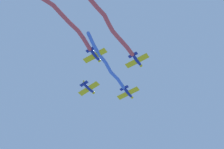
{
  "coord_description": "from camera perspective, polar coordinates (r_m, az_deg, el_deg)",
  "views": [
    {
      "loc": [
        -49.13,
        -28.92,
        7.73
      ],
      "look_at": [
        -5.6,
        -1.46,
        73.93
      ],
      "focal_mm": 56.67,
      "sensor_mm": 36.0,
      "label": 1
    }
  ],
  "objects": [
    {
      "name": "airplane_lead",
      "position": [
        87.7,
        2.61,
        -2.97
      ],
      "size": [
        4.36,
        5.86,
        1.47
      ],
      "rotation": [
        0.0,
        0.0,
        6.26
      ],
      "color": "navy"
    },
    {
      "name": "smoke_trail_lead",
      "position": [
        81.55,
        -0.99,
        1.91
      ],
      "size": [
        18.19,
        2.31,
        1.21
      ],
      "color": "#4C75DB"
    },
    {
      "name": "airplane_left_wing",
      "position": [
        86.32,
        -3.77,
        -2.23
      ],
      "size": [
        4.46,
        5.94,
        1.47
      ],
      "rotation": [
        0.0,
        0.0,
        6.18
      ],
      "color": "navy"
    },
    {
      "name": "airplane_right_wing",
      "position": [
        82.07,
        4.05,
        2.29
      ],
      "size": [
        4.36,
        5.86,
        1.47
      ],
      "rotation": [
        0.0,
        0.0,
        6.26
      ],
      "color": "navy"
    },
    {
      "name": "smoke_trail_right_wing",
      "position": [
        77.92,
        -0.02,
        7.56
      ],
      "size": [
        16.99,
        1.76,
        2.25
      ],
      "color": "#DB4C4C"
    },
    {
      "name": "airplane_slot",
      "position": [
        80.51,
        -2.77,
        3.13
      ],
      "size": [
        4.33,
        5.83,
        1.47
      ],
      "rotation": [
        0.0,
        0.0,
        6.28
      ],
      "color": "navy"
    },
    {
      "name": "smoke_trail_slot",
      "position": [
        76.61,
        -9.13,
        9.92
      ],
      "size": [
        22.81,
        5.76,
        2.18
      ],
      "color": "#DB4C4C"
    }
  ]
}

